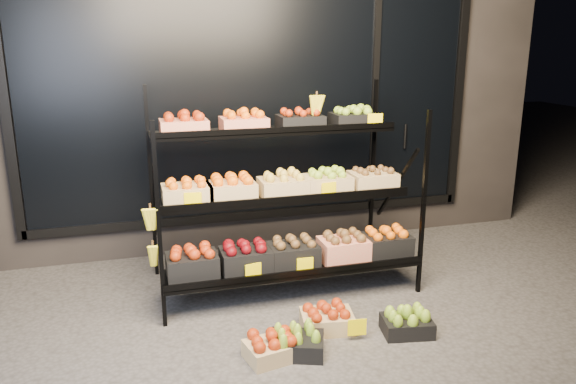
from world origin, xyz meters
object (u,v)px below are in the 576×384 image
object	(u,v)px
floor_crate_left	(273,347)
floor_crate_midleft	(297,342)
display_rack	(283,196)
floor_crate_midright	(327,318)

from	to	relation	value
floor_crate_left	floor_crate_midleft	xyz separation A→B (m)	(0.17, 0.01, 0.00)
display_rack	floor_crate_left	size ratio (longest dim) A/B	5.67
display_rack	floor_crate_midleft	world-z (taller)	display_rack
floor_crate_midleft	floor_crate_midright	size ratio (longest dim) A/B	1.04
display_rack	floor_crate_midright	distance (m)	1.06
floor_crate_midright	floor_crate_midleft	bearing A→B (deg)	-130.95
display_rack	floor_crate_midleft	distance (m)	1.28
floor_crate_left	floor_crate_midleft	size ratio (longest dim) A/B	0.91
floor_crate_left	floor_crate_midright	xyz separation A→B (m)	(0.47, 0.26, 0.00)
display_rack	floor_crate_left	world-z (taller)	display_rack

